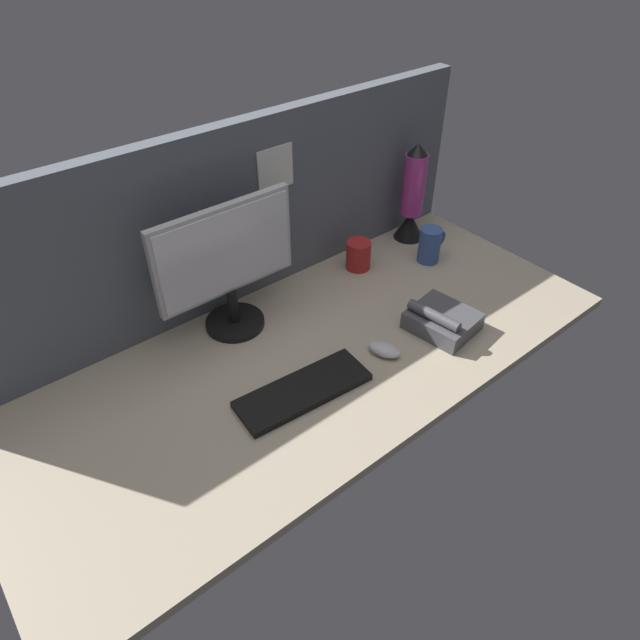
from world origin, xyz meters
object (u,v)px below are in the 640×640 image
Objects in this scene: mouse at (384,349)px; desk_phone at (442,320)px; monitor at (227,263)px; mug_ceramic_blue at (430,245)px; mug_red_plastic at (358,255)px; lava_lamp at (412,200)px; keyboard at (303,390)px.

mouse is 21.64cm from desk_phone.
mug_ceramic_blue is (73.21, -13.34, -15.96)cm from monitor.
desk_phone is at bearing -94.02° from mug_red_plastic.
lava_lamp is 55.60cm from desk_phone.
mouse is 45.45cm from mug_red_plastic.
keyboard is at bearing 174.05° from desk_phone.
monitor is 4.31× the size of mug_red_plastic.
mouse is 0.94× the size of mug_red_plastic.
mug_red_plastic is at bearing -1.03° from monitor.
lava_lamp is (53.04, 41.49, 13.67)cm from mouse.
lava_lamp is at bearing 54.37° from desk_phone.
monitor is 4.57× the size of mouse.
lava_lamp is (28.73, 3.23, 10.28)cm from mug_red_plastic.
mug_ceramic_blue is (74.61, 23.31, 5.35)cm from keyboard.
lava_lamp is (79.32, 2.33, -6.95)cm from monitor.
desk_phone reaches higher than keyboard.
mug_red_plastic is (24.31, 38.26, 3.39)cm from mouse.
keyboard is 1.01× the size of lava_lamp.
lava_lamp is (80.73, 38.98, 14.37)cm from keyboard.
monitor is 3.47× the size of mug_ceramic_blue.
keyboard is 90.79cm from lava_lamp.
desk_phone is at bearing -28.42° from mouse.
mug_ceramic_blue is (46.92, 25.82, 4.65)cm from mouse.
lava_lamp is at bearing 6.42° from mug_red_plastic.
mug_ceramic_blue is at bearing -10.33° from monitor.
desk_phone is (47.72, -41.77, -19.13)cm from monitor.
keyboard is 49.44cm from desk_phone.
mouse is 0.45× the size of desk_phone.
mug_red_plastic reaches higher than desk_phone.
keyboard is 63.23cm from mug_red_plastic.
mouse is 68.71cm from lava_lamp.
monitor reaches higher than desk_phone.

